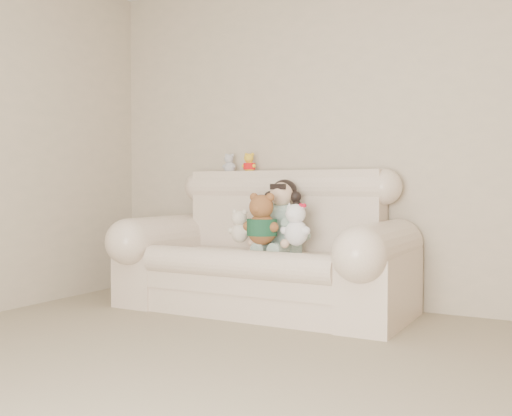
% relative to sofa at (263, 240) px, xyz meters
% --- Properties ---
extents(wall_back, '(4.50, 0.00, 4.50)m').
position_rel_sofa_xyz_m(wall_back, '(0.61, 0.50, 0.78)').
color(wall_back, '#B0A38B').
rests_on(wall_back, ground).
extents(sofa, '(2.10, 0.95, 1.03)m').
position_rel_sofa_xyz_m(sofa, '(0.00, 0.00, 0.00)').
color(sofa, '#FFE6CD').
rests_on(sofa, floor).
extents(seated_child, '(0.37, 0.44, 0.54)m').
position_rel_sofa_xyz_m(seated_child, '(0.12, 0.08, 0.18)').
color(seated_child, '#316C55').
rests_on(seated_child, sofa).
extents(brown_teddy, '(0.33, 0.29, 0.42)m').
position_rel_sofa_xyz_m(brown_teddy, '(0.08, -0.16, 0.20)').
color(brown_teddy, brown).
rests_on(brown_teddy, sofa).
extents(white_cat, '(0.25, 0.21, 0.35)m').
position_rel_sofa_xyz_m(white_cat, '(0.31, -0.10, 0.16)').
color(white_cat, white).
rests_on(white_cat, sofa).
extents(cream_teddy, '(0.21, 0.18, 0.28)m').
position_rel_sofa_xyz_m(cream_teddy, '(-0.14, -0.09, 0.12)').
color(cream_teddy, white).
rests_on(cream_teddy, sofa).
extents(yellow_mini_bear, '(0.15, 0.13, 0.19)m').
position_rel_sofa_xyz_m(yellow_mini_bear, '(-0.30, 0.35, 0.59)').
color(yellow_mini_bear, yellow).
rests_on(yellow_mini_bear, sofa).
extents(grey_mini_plush, '(0.14, 0.12, 0.19)m').
position_rel_sofa_xyz_m(grey_mini_plush, '(-0.49, 0.36, 0.59)').
color(grey_mini_plush, silver).
rests_on(grey_mini_plush, sofa).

